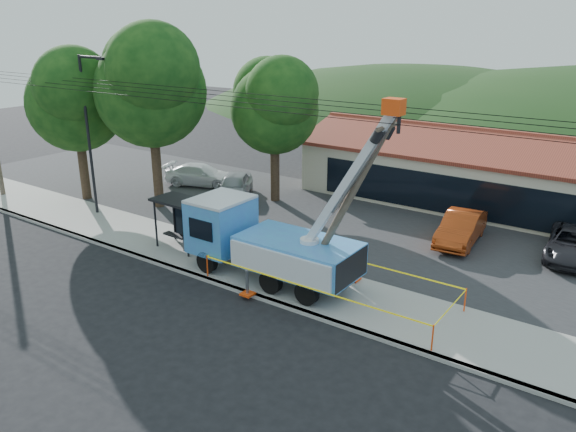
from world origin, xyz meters
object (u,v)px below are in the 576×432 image
(leaning_pole, at_px, (350,196))
(car_silver, at_px, (235,199))
(utility_truck, at_px, (266,241))
(car_dark, at_px, (571,260))
(car_white, at_px, (202,186))
(car_red, at_px, (459,244))
(bus_shelter, at_px, (182,212))

(leaning_pole, distance_m, car_silver, 15.52)
(leaning_pole, height_order, car_silver, leaning_pole)
(utility_truck, relative_size, car_dark, 1.92)
(car_white, relative_size, car_dark, 0.98)
(car_red, bearing_deg, utility_truck, -126.89)
(utility_truck, distance_m, car_white, 15.59)
(car_silver, relative_size, car_white, 0.93)
(car_silver, height_order, car_white, car_silver)
(car_dark, bearing_deg, utility_truck, -141.71)
(bus_shelter, relative_size, car_red, 0.56)
(car_silver, height_order, car_red, car_silver)
(utility_truck, xyz_separation_m, car_red, (5.51, 8.90, -1.80))
(car_silver, xyz_separation_m, car_red, (14.23, 0.70, 0.00))
(leaning_pole, bearing_deg, utility_truck, -176.21)
(utility_truck, xyz_separation_m, car_dark, (10.53, 10.01, -1.80))
(car_red, xyz_separation_m, car_dark, (5.02, 1.10, 0.00))
(car_white, bearing_deg, car_silver, -125.25)
(bus_shelter, bearing_deg, leaning_pole, 0.31)
(utility_truck, bearing_deg, bus_shelter, 175.54)
(bus_shelter, bearing_deg, car_white, 130.44)
(car_red, bearing_deg, car_dark, 7.30)
(leaning_pole, relative_size, car_white, 1.59)
(bus_shelter, relative_size, car_dark, 0.52)
(car_silver, bearing_deg, utility_truck, -72.51)
(bus_shelter, relative_size, car_white, 0.53)
(leaning_pole, xyz_separation_m, car_dark, (6.67, 9.75, -4.42))
(bus_shelter, distance_m, car_red, 13.96)
(car_red, relative_size, car_dark, 0.93)
(bus_shelter, xyz_separation_m, car_dark, (15.93, 9.58, -1.97))
(utility_truck, height_order, car_dark, utility_truck)
(car_white, bearing_deg, car_dark, -108.96)
(bus_shelter, bearing_deg, car_red, 39.18)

